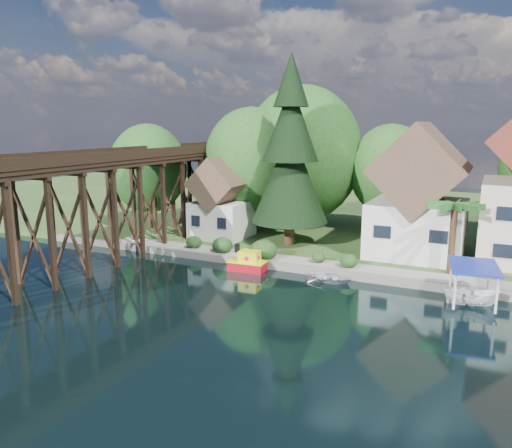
# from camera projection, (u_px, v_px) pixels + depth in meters

# --- Properties ---
(ground) EXTENTS (140.00, 140.00, 0.00)m
(ground) POSITION_uv_depth(u_px,v_px,m) (262.00, 307.00, 31.35)
(ground) COLOR black
(ground) RESTS_ON ground
(bank) EXTENTS (140.00, 52.00, 0.50)m
(bank) POSITION_uv_depth(u_px,v_px,m) (378.00, 216.00, 61.37)
(bank) COLOR #2A4D1E
(bank) RESTS_ON ground
(seawall) EXTENTS (60.00, 0.40, 0.62)m
(seawall) POSITION_uv_depth(u_px,v_px,m) (357.00, 276.00, 36.67)
(seawall) COLOR slate
(seawall) RESTS_ON ground
(promenade) EXTENTS (50.00, 2.60, 0.06)m
(promenade) POSITION_uv_depth(u_px,v_px,m) (388.00, 272.00, 36.93)
(promenade) COLOR gray
(promenade) RESTS_ON bank
(trestle_bridge) EXTENTS (4.12, 44.18, 9.30)m
(trestle_bridge) POSITION_uv_depth(u_px,v_px,m) (115.00, 197.00, 41.65)
(trestle_bridge) COLOR black
(trestle_bridge) RESTS_ON ground
(house_left) EXTENTS (7.64, 8.64, 11.02)m
(house_left) POSITION_uv_depth(u_px,v_px,m) (419.00, 200.00, 41.53)
(house_left) COLOR white
(house_left) RESTS_ON bank
(shed) EXTENTS (5.09, 5.40, 7.85)m
(shed) POSITION_uv_depth(u_px,v_px,m) (222.00, 203.00, 48.08)
(shed) COLOR white
(shed) RESTS_ON bank
(bg_trees) EXTENTS (49.90, 13.30, 10.57)m
(bg_trees) POSITION_uv_depth(u_px,v_px,m) (364.00, 167.00, 48.29)
(bg_trees) COLOR #382314
(bg_trees) RESTS_ON bank
(shrubs) EXTENTS (15.76, 2.47, 1.70)m
(shrubs) POSITION_uv_depth(u_px,v_px,m) (259.00, 248.00, 41.24)
(shrubs) COLOR #1C3F16
(shrubs) RESTS_ON bank
(conifer) EXTENTS (6.90, 6.90, 16.99)m
(conifer) POSITION_uv_depth(u_px,v_px,m) (290.00, 154.00, 44.23)
(conifer) COLOR #382314
(conifer) RESTS_ON bank
(palm_tree) EXTENTS (4.29, 4.29, 5.60)m
(palm_tree) POSITION_uv_depth(u_px,v_px,m) (455.00, 208.00, 35.90)
(palm_tree) COLOR #382314
(palm_tree) RESTS_ON bank
(tugboat) EXTENTS (3.05, 1.79, 2.14)m
(tugboat) POSITION_uv_depth(u_px,v_px,m) (248.00, 263.00, 39.09)
(tugboat) COLOR #A90B17
(tugboat) RESTS_ON ground
(boat_white_a) EXTENTS (3.61, 2.68, 0.72)m
(boat_white_a) POSITION_uv_depth(u_px,v_px,m) (328.00, 276.00, 36.52)
(boat_white_a) COLOR silver
(boat_white_a) RESTS_ON ground
(boat_canopy) EXTENTS (3.47, 4.47, 2.66)m
(boat_canopy) POSITION_uv_depth(u_px,v_px,m) (472.00, 288.00, 31.45)
(boat_canopy) COLOR white
(boat_canopy) RESTS_ON ground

